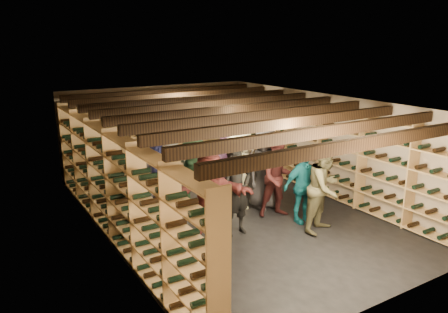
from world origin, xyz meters
name	(u,v)px	position (x,y,z in m)	size (l,w,h in m)	color
ground	(232,212)	(0.00, 0.00, 0.00)	(8.00, 8.00, 0.00)	black
walls	(232,159)	(0.00, 0.00, 1.20)	(5.52, 8.02, 2.40)	tan
ceiling	(233,103)	(0.00, 0.00, 2.40)	(5.50, 8.00, 0.01)	beige
ceiling_joists	(233,110)	(0.00, 0.00, 2.26)	(5.40, 7.12, 0.18)	black
wine_rack_left	(114,185)	(-2.57, 0.00, 1.08)	(0.32, 7.50, 2.15)	tan
wine_rack_right	(322,149)	(2.57, 0.00, 1.08)	(0.32, 7.50, 2.15)	tan
wine_rack_back	(160,133)	(0.00, 3.83, 1.07)	(4.70, 0.30, 2.15)	tan
crate_stack_left	(175,169)	(-0.16, 2.56, 0.34)	(0.52, 0.36, 0.68)	tan
crate_stack_right	(204,174)	(0.45, 2.08, 0.26)	(0.52, 0.36, 0.51)	tan
crate_loose	(194,174)	(0.48, 2.68, 0.09)	(0.50, 0.33, 0.17)	tan
person_0	(141,200)	(-2.18, -0.32, 0.80)	(0.79, 0.51, 1.61)	black
person_1	(236,190)	(-0.52, -0.96, 0.88)	(0.64, 0.42, 1.76)	black
person_2	(325,188)	(1.02, -1.73, 0.89)	(0.86, 0.67, 1.78)	brown
person_3	(241,170)	(0.26, 0.07, 0.91)	(1.17, 0.67, 1.81)	#C0BD92
person_4	(302,186)	(0.95, -1.18, 0.77)	(0.90, 0.37, 1.53)	#136776
person_5	(210,196)	(-1.07, -0.90, 0.87)	(1.61, 0.51, 1.73)	maroon
person_6	(154,174)	(-1.36, 1.07, 0.81)	(0.79, 0.52, 1.62)	#17193F
person_7	(245,157)	(1.02, 1.01, 0.87)	(0.64, 0.42, 1.74)	gray
person_8	(279,178)	(0.72, -0.67, 0.84)	(0.82, 0.64, 1.69)	#3F1818
person_9	(170,165)	(-0.85, 1.30, 0.87)	(1.12, 0.65, 1.74)	beige
person_10	(193,164)	(-0.46, 0.92, 0.94)	(1.10, 0.46, 1.88)	#25462B
person_11	(229,163)	(0.48, 0.90, 0.83)	(1.55, 0.49, 1.67)	#955B97
person_12	(265,168)	(0.78, -0.13, 0.91)	(0.89, 0.58, 1.82)	#313136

